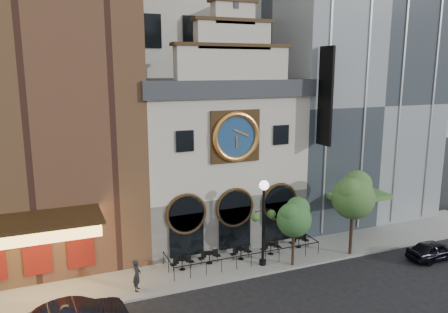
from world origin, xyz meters
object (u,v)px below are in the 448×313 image
lamppost (264,213)px  tree_right (354,194)px  bistro_3 (271,248)px  tree_left (294,217)px  bistro_2 (241,253)px  car_right (434,250)px  pedestrian (137,275)px  bistro_1 (209,257)px  bistro_0 (182,263)px  bistro_4 (299,241)px

lamppost → tree_right: (6.62, -0.78, 0.75)m
bistro_3 → tree_left: (0.56, -2.07, 2.92)m
bistro_3 → tree_right: bearing=-21.2°
lamppost → tree_right: size_ratio=0.98×
tree_left → bistro_2: bearing=143.2°
bistro_2 → car_right: bearing=-21.5°
bistro_2 → pedestrian: pedestrian is taller
bistro_1 → lamppost: (3.24, -1.54, 3.15)m
bistro_2 → bistro_3: (2.29, -0.07, 0.00)m
bistro_0 → bistro_2: same height
car_right → bistro_1: bearing=72.3°
bistro_2 → tree_right: tree_right is taller
bistro_0 → tree_right: size_ratio=0.27×
car_right → tree_left: bearing=75.3°
bistro_3 → pedestrian: pedestrian is taller
bistro_0 → bistro_2: 4.24m
bistro_2 → pedestrian: bearing=-168.0°
bistro_4 → pedestrian: 12.45m
pedestrian → tree_left: tree_left is taller
bistro_4 → pedestrian: pedestrian is taller
bistro_3 → car_right: size_ratio=0.39×
pedestrian → lamppost: lamppost is taller
lamppost → bistro_3: bearing=36.9°
pedestrian → tree_left: 10.67m
bistro_3 → tree_left: size_ratio=0.34×
bistro_4 → tree_right: tree_right is taller
pedestrian → bistro_3: bearing=-57.9°
bistro_3 → lamppost: size_ratio=0.27×
car_right → lamppost: size_ratio=0.69×
bistro_1 → bistro_3: same height
bistro_3 → pedestrian: 9.94m
bistro_0 → bistro_3: size_ratio=1.00×
bistro_4 → tree_left: size_ratio=0.34×
tree_right → pedestrian: bearing=178.0°
bistro_1 → car_right: 15.66m
bistro_3 → bistro_4: (2.50, 0.27, 0.00)m
bistro_2 → pedestrian: size_ratio=0.82×
bistro_4 → car_right: car_right is taller
pedestrian → tree_right: 15.51m
bistro_4 → tree_right: (2.81, -2.33, 3.90)m
pedestrian → tree_right: (15.12, -0.53, 3.40)m
lamppost → tree_right: tree_right is taller
bistro_1 → tree_right: bearing=-13.2°
pedestrian → tree_left: size_ratio=0.42×
bistro_4 → pedestrian: (-12.31, -1.80, 0.50)m
tree_left → bistro_0: bearing=163.3°
bistro_0 → tree_right: 12.65m
bistro_0 → lamppost: lamppost is taller
bistro_4 → car_right: 9.29m
bistro_2 → car_right: car_right is taller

